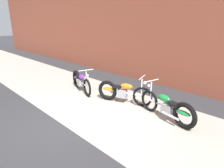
{
  "coord_description": "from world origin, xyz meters",
  "views": [
    {
      "loc": [
        4.29,
        -2.39,
        2.71
      ],
      "look_at": [
        -0.08,
        1.92,
        0.75
      ],
      "focal_mm": 31.25,
      "sensor_mm": 36.0,
      "label": 1
    }
  ],
  "objects": [
    {
      "name": "motorcycle_purple",
      "position": [
        -2.11,
        2.07,
        0.4
      ],
      "size": [
        1.95,
        0.81,
        1.03
      ],
      "rotation": [
        0.0,
        0.0,
        -0.29
      ],
      "color": "black",
      "rests_on": "ground"
    },
    {
      "name": "ground_plane",
      "position": [
        0.0,
        0.0,
        0.0
      ],
      "size": [
        80.0,
        80.0,
        0.0
      ],
      "primitive_type": "plane",
      "color": "#2D2D30"
    },
    {
      "name": "sidewalk_slab",
      "position": [
        0.0,
        1.75,
        0.0
      ],
      "size": [
        36.0,
        3.5,
        0.01
      ],
      "primitive_type": "cube",
      "color": "#9E998E",
      "rests_on": "ground"
    },
    {
      "name": "motorcycle_orange",
      "position": [
        -0.06,
        2.29,
        0.4
      ],
      "size": [
        1.92,
        0.89,
        1.03
      ],
      "rotation": [
        0.0,
        0.0,
        0.34
      ],
      "color": "black",
      "rests_on": "ground"
    },
    {
      "name": "motorcycle_green",
      "position": [
        1.86,
        2.29,
        0.4
      ],
      "size": [
        1.99,
        0.69,
        1.03
      ],
      "rotation": [
        0.0,
        0.0,
        2.96
      ],
      "color": "black",
      "rests_on": "ground"
    },
    {
      "name": "brick_building_wall",
      "position": [
        0.0,
        5.2,
        2.98
      ],
      "size": [
        36.0,
        0.5,
        5.97
      ],
      "primitive_type": "cube",
      "color": "brown",
      "rests_on": "ground"
    }
  ]
}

